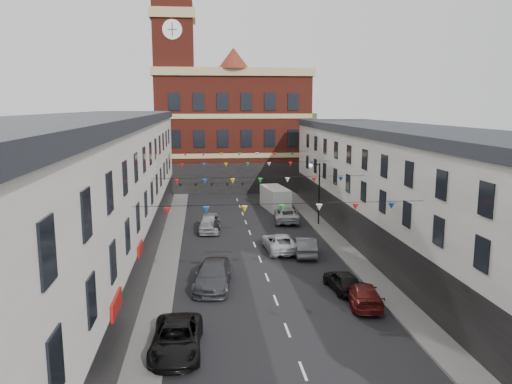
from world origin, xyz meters
name	(u,v)px	position (x,y,z in m)	size (l,w,h in m)	color
ground	(267,277)	(0.00, 0.00, 0.00)	(160.00, 160.00, 0.00)	black
pavement_left	(165,270)	(-6.90, 2.00, 0.07)	(1.80, 64.00, 0.15)	#605E5B
pavement_right	(358,263)	(6.90, 2.00, 0.07)	(1.80, 64.00, 0.15)	#605E5B
terrace_left	(84,200)	(-11.78, 1.00, 5.35)	(8.40, 56.00, 10.70)	beige
terrace_right	(433,200)	(11.78, 1.00, 4.85)	(8.40, 56.00, 9.70)	silver
civic_building	(232,129)	(0.00, 37.95, 8.14)	(20.60, 13.30, 18.50)	maroon
clock_tower	(175,77)	(-7.50, 35.00, 14.93)	(5.60, 5.60, 30.00)	maroon
distant_hill	(203,140)	(-4.00, 62.00, 5.00)	(40.00, 14.00, 10.00)	#2D5025
street_lamp	(317,185)	(6.55, 14.00, 3.90)	(1.10, 0.36, 6.00)	black
car_left_c	(177,339)	(-5.50, -9.73, 0.69)	(2.28, 4.94, 1.37)	black
car_left_d	(213,275)	(-3.60, -1.37, 0.79)	(2.21, 5.43, 1.58)	#3D3F44
car_left_e	(210,222)	(-3.60, 12.88, 0.82)	(1.93, 4.79, 1.63)	#9B9FA4
car_right_c	(363,294)	(4.89, -5.19, 0.63)	(1.78, 4.37, 1.27)	#5B1512
car_right_d	(343,281)	(4.36, -2.92, 0.64)	(1.51, 3.76, 1.28)	black
car_right_e	(306,246)	(3.60, 4.73, 0.72)	(1.52, 4.35, 1.43)	#4F5357
car_right_f	(287,215)	(4.04, 15.84, 0.72)	(2.39, 5.17, 1.44)	#AFB1B4
moving_car	(280,242)	(1.80, 5.99, 0.70)	(2.31, 5.02, 1.39)	silver
white_van	(275,198)	(3.80, 22.06, 1.22)	(2.12, 5.50, 2.43)	silver
pedestrian	(217,226)	(-3.00, 10.85, 0.95)	(0.69, 0.45, 1.90)	black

